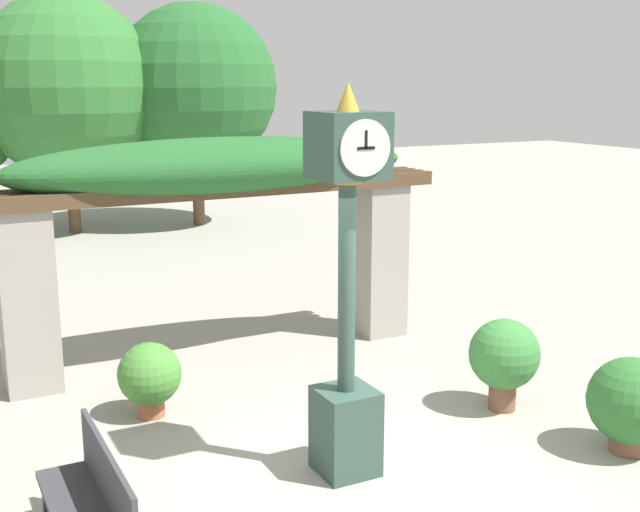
# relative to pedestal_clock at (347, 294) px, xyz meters

# --- Properties ---
(ground_plane) EXTENTS (60.00, 60.00, 0.00)m
(ground_plane) POSITION_rel_pedestal_clock_xyz_m (0.09, -0.18, -1.66)
(ground_plane) COLOR gray
(pedestal_clock) EXTENTS (0.55, 0.60, 3.45)m
(pedestal_clock) POSITION_rel_pedestal_clock_xyz_m (0.00, 0.00, 0.00)
(pedestal_clock) COLOR #2D473D
(pedestal_clock) RESTS_ON ground
(pergola) EXTENTS (5.79, 1.19, 2.79)m
(pergola) POSITION_rel_pedestal_clock_xyz_m (0.09, 3.36, 0.43)
(pergola) COLOR gray
(pergola) RESTS_ON ground
(potted_plant_near_left) EXTENTS (0.82, 0.82, 0.93)m
(potted_plant_near_left) POSITION_rel_pedestal_clock_xyz_m (2.58, -0.88, -1.16)
(potted_plant_near_left) COLOR brown
(potted_plant_near_left) RESTS_ON ground
(potted_plant_near_right) EXTENTS (0.75, 0.75, 1.00)m
(potted_plant_near_right) POSITION_rel_pedestal_clock_xyz_m (2.18, 0.46, -1.06)
(potted_plant_near_right) COLOR brown
(potted_plant_near_right) RESTS_ON ground
(potted_plant_far_left) EXTENTS (0.66, 0.66, 0.80)m
(potted_plant_far_left) POSITION_rel_pedestal_clock_xyz_m (-1.22, 2.00, -1.21)
(potted_plant_far_left) COLOR #9E563D
(potted_plant_far_left) RESTS_ON ground
(park_bench) EXTENTS (0.42, 1.60, 0.89)m
(park_bench) POSITION_rel_pedestal_clock_xyz_m (-2.32, -0.42, -1.22)
(park_bench) COLOR #38383D
(park_bench) RESTS_ON ground
(tree_line) EXTENTS (9.45, 5.00, 5.35)m
(tree_line) POSITION_rel_pedestal_clock_xyz_m (0.13, 13.16, 1.56)
(tree_line) COLOR brown
(tree_line) RESTS_ON ground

